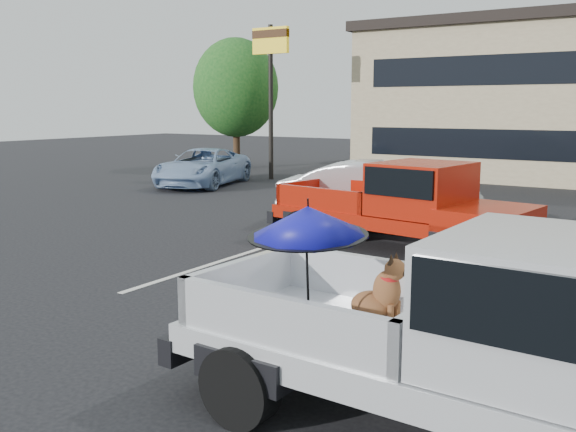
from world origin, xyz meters
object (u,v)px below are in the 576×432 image
object	(u,v)px
tree_left	(236,88)
blue_suv	(203,167)
red_pickup	(414,203)
motel_sign	(271,60)
silver_pickup	(517,335)
silver_sedan	(381,195)

from	to	relation	value
tree_left	blue_suv	bearing A→B (deg)	-63.34
red_pickup	motel_sign	bearing A→B (deg)	144.36
silver_pickup	motel_sign	bearing A→B (deg)	132.11
silver_sedan	motel_sign	bearing A→B (deg)	33.31
red_pickup	silver_pickup	bearing A→B (deg)	-54.10
red_pickup	blue_suv	xyz separation A→B (m)	(-10.69, 6.22, -0.31)
tree_left	blue_suv	size ratio (longest dim) A/B	1.24
silver_sedan	silver_pickup	bearing A→B (deg)	-164.12
blue_suv	silver_sedan	bearing A→B (deg)	-40.71
motel_sign	blue_suv	bearing A→B (deg)	-107.21
motel_sign	red_pickup	xyz separation A→B (m)	(9.74, -9.30, -3.67)
tree_left	silver_sedan	distance (m)	16.16
tree_left	silver_sedan	xyz separation A→B (m)	(12.12, -10.28, -2.94)
silver_sedan	blue_suv	xyz separation A→B (m)	(-9.07, 4.21, -0.11)
motel_sign	silver_sedan	distance (m)	11.57
motel_sign	blue_suv	size ratio (longest dim) A/B	1.24
motel_sign	tree_left	bearing A→B (deg)	143.13
tree_left	red_pickup	world-z (taller)	tree_left
tree_left	blue_suv	distance (m)	7.45
blue_suv	silver_pickup	bearing A→B (deg)	-58.06
motel_sign	tree_left	xyz separation A→B (m)	(-4.00, 3.00, -0.92)
silver_pickup	silver_sedan	xyz separation A→B (m)	(-5.18, 8.74, -0.26)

